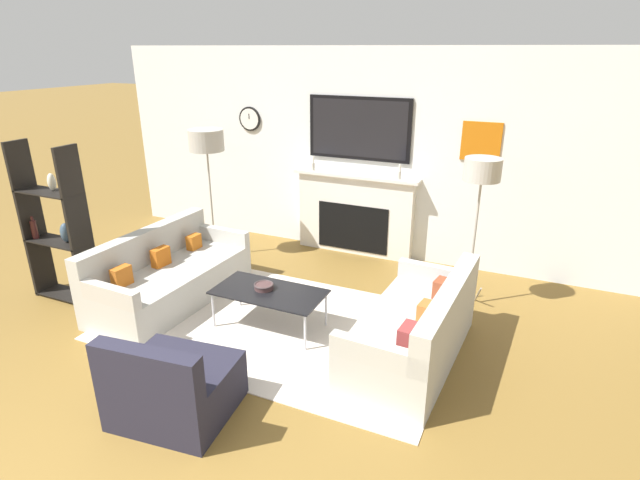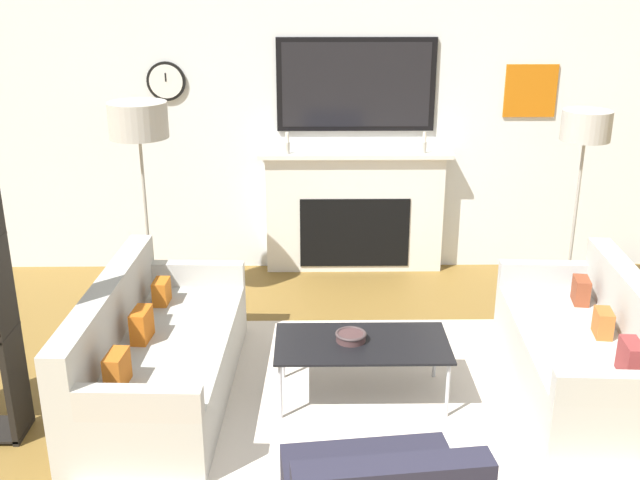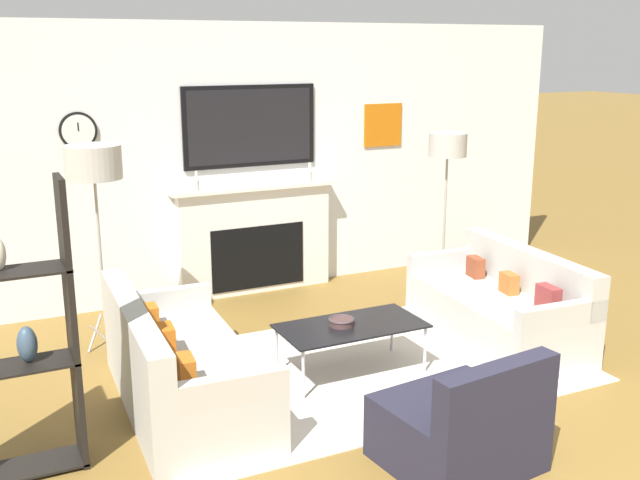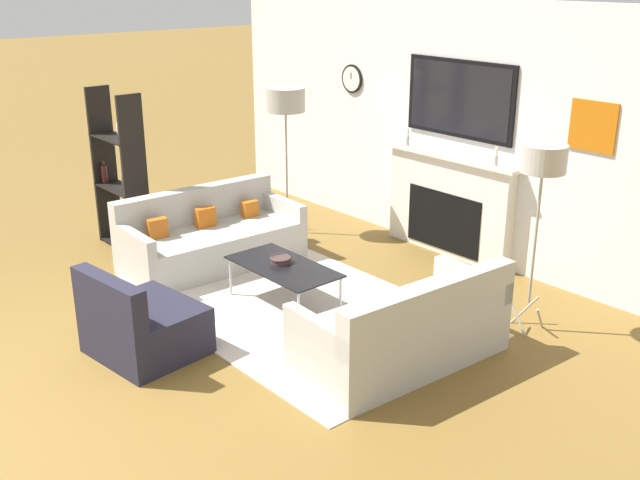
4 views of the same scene
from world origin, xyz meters
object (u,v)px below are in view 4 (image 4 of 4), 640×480
at_px(armchair, 142,326).
at_px(decorative_bowl, 281,260).
at_px(couch_right, 405,332).
at_px(coffee_table, 283,268).
at_px(shelf_unit, 120,174).
at_px(floor_lamp_left, 286,101).
at_px(floor_lamp_right, 543,162).
at_px(couch_left, 210,240).

xyz_separation_m(armchair, decorative_bowl, (-0.05, 1.47, 0.18)).
bearing_deg(armchair, couch_right, 44.98).
xyz_separation_m(coffee_table, shelf_unit, (-2.43, -0.37, 0.46)).
xyz_separation_m(armchair, floor_lamp_left, (-1.59, 2.77, 1.31)).
height_order(decorative_bowl, floor_lamp_right, floor_lamp_right).
bearing_deg(couch_left, decorative_bowl, -1.54).
xyz_separation_m(couch_left, floor_lamp_left, (-0.28, 1.26, 1.29)).
bearing_deg(couch_left, armchair, -48.92).
distance_m(couch_right, floor_lamp_left, 3.58).
bearing_deg(floor_lamp_left, couch_right, -22.26).
bearing_deg(decorative_bowl, floor_lamp_left, 139.95).
distance_m(couch_left, couch_right, 2.81).
relative_size(floor_lamp_left, shelf_unit, 0.98).
height_order(couch_right, shelf_unit, shelf_unit).
distance_m(armchair, floor_lamp_right, 3.52).
xyz_separation_m(floor_lamp_left, floor_lamp_right, (3.37, 0.00, -0.06)).
bearing_deg(floor_lamp_left, shelf_unit, -115.88).
bearing_deg(shelf_unit, armchair, -24.01).
xyz_separation_m(couch_right, floor_lamp_left, (-3.09, 1.27, 1.28)).
height_order(couch_right, decorative_bowl, couch_right).
bearing_deg(floor_lamp_left, coffee_table, -39.29).
relative_size(couch_right, coffee_table, 1.58).
distance_m(coffee_table, floor_lamp_left, 2.39).
relative_size(couch_left, floor_lamp_right, 1.15).
relative_size(coffee_table, decorative_bowl, 5.54).
bearing_deg(couch_right, coffee_table, -177.94).
relative_size(decorative_bowl, floor_lamp_right, 0.12).
bearing_deg(coffee_table, shelf_unit, -171.29).
xyz_separation_m(decorative_bowl, floor_lamp_right, (1.83, 1.29, 1.06)).
distance_m(armchair, decorative_bowl, 1.48).
bearing_deg(armchair, shelf_unit, 155.99).
xyz_separation_m(armchair, shelf_unit, (-2.41, 1.07, 0.59)).
height_order(coffee_table, shelf_unit, shelf_unit).
distance_m(decorative_bowl, floor_lamp_right, 2.48).
xyz_separation_m(decorative_bowl, floor_lamp_left, (-1.54, 1.29, 1.13)).
height_order(floor_lamp_right, shelf_unit, shelf_unit).
bearing_deg(couch_left, floor_lamp_left, 102.44).
height_order(floor_lamp_left, shelf_unit, shelf_unit).
height_order(coffee_table, decorative_bowl, decorative_bowl).
xyz_separation_m(armchair, coffee_table, (0.02, 1.45, 0.13)).
bearing_deg(couch_left, floor_lamp_right, 22.16).
bearing_deg(couch_left, shelf_unit, -158.59).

